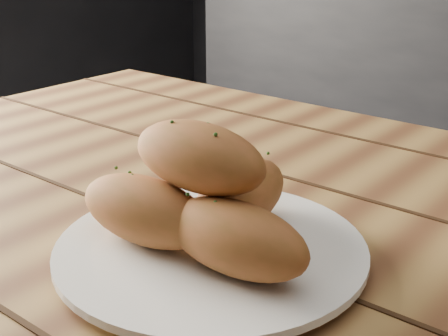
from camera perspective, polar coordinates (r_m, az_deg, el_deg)
table at (r=0.71m, az=11.55°, el=-13.45°), size 1.61×0.86×0.75m
plate at (r=0.61m, az=-1.20°, el=-7.66°), size 0.30×0.30×0.02m
bread_rolls at (r=0.58m, az=-1.84°, el=-2.89°), size 0.25×0.20×0.12m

